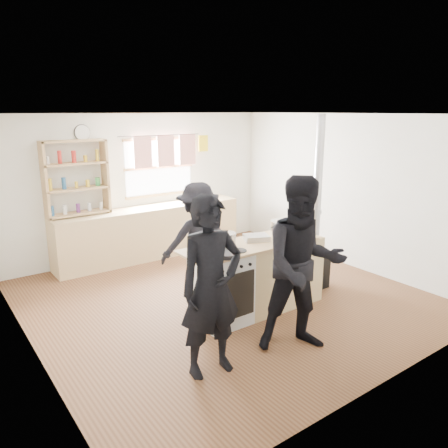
{
  "coord_description": "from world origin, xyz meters",
  "views": [
    {
      "loc": [
        -3.32,
        -4.58,
        2.55
      ],
      "look_at": [
        -0.08,
        -0.1,
        1.1
      ],
      "focal_mm": 35.0,
      "sensor_mm": 36.0,
      "label": 1
    }
  ],
  "objects_px": {
    "skillet_greens": "(226,254)",
    "cooking_island": "(258,276)",
    "person_near_right": "(303,265)",
    "stockpot_counter": "(281,227)",
    "roast_tray": "(256,237)",
    "stockpot_stove": "(226,240)",
    "person_far": "(198,240)",
    "bread_board": "(299,229)",
    "thermos": "(195,192)",
    "flue_heater": "(315,245)",
    "person_near_left": "(211,287)"
  },
  "relations": [
    {
      "from": "skillet_greens",
      "to": "person_near_left",
      "type": "relative_size",
      "value": 0.21
    },
    {
      "from": "person_near_right",
      "to": "stockpot_counter",
      "type": "bearing_deg",
      "value": 85.11
    },
    {
      "from": "stockpot_stove",
      "to": "skillet_greens",
      "type": "bearing_deg",
      "value": -125.71
    },
    {
      "from": "thermos",
      "to": "cooking_island",
      "type": "distance_m",
      "value": 2.94
    },
    {
      "from": "stockpot_stove",
      "to": "thermos",
      "type": "bearing_deg",
      "value": 64.95
    },
    {
      "from": "stockpot_counter",
      "to": "person_far",
      "type": "relative_size",
      "value": 0.17
    },
    {
      "from": "stockpot_counter",
      "to": "person_near_right",
      "type": "xyz_separation_m",
      "value": [
        -0.69,
        -1.09,
        -0.07
      ]
    },
    {
      "from": "person_near_right",
      "to": "roast_tray",
      "type": "bearing_deg",
      "value": 104.48
    },
    {
      "from": "roast_tray",
      "to": "bread_board",
      "type": "bearing_deg",
      "value": -4.24
    },
    {
      "from": "stockpot_counter",
      "to": "bread_board",
      "type": "height_order",
      "value": "stockpot_counter"
    },
    {
      "from": "bread_board",
      "to": "person_near_right",
      "type": "distance_m",
      "value": 1.4
    },
    {
      "from": "thermos",
      "to": "flue_heater",
      "type": "height_order",
      "value": "flue_heater"
    },
    {
      "from": "flue_heater",
      "to": "person_far",
      "type": "relative_size",
      "value": 1.55
    },
    {
      "from": "thermos",
      "to": "roast_tray",
      "type": "xyz_separation_m",
      "value": [
        -0.79,
        -2.7,
        -0.09
      ]
    },
    {
      "from": "stockpot_stove",
      "to": "flue_heater",
      "type": "bearing_deg",
      "value": 0.84
    },
    {
      "from": "skillet_greens",
      "to": "flue_heater",
      "type": "height_order",
      "value": "flue_heater"
    },
    {
      "from": "cooking_island",
      "to": "skillet_greens",
      "type": "xyz_separation_m",
      "value": [
        -0.67,
        -0.22,
        0.49
      ]
    },
    {
      "from": "bread_board",
      "to": "person_near_left",
      "type": "xyz_separation_m",
      "value": [
        -2.01,
        -0.82,
        -0.08
      ]
    },
    {
      "from": "stockpot_counter",
      "to": "person_far",
      "type": "distance_m",
      "value": 1.14
    },
    {
      "from": "person_near_left",
      "to": "skillet_greens",
      "type": "bearing_deg",
      "value": 49.0
    },
    {
      "from": "cooking_island",
      "to": "bread_board",
      "type": "bearing_deg",
      "value": 1.29
    },
    {
      "from": "person_near_right",
      "to": "skillet_greens",
      "type": "bearing_deg",
      "value": 146.86
    },
    {
      "from": "stockpot_stove",
      "to": "person_near_right",
      "type": "xyz_separation_m",
      "value": [
        0.22,
        -1.08,
        -0.06
      ]
    },
    {
      "from": "stockpot_counter",
      "to": "person_far",
      "type": "xyz_separation_m",
      "value": [
        -0.83,
        0.75,
        -0.22
      ]
    },
    {
      "from": "roast_tray",
      "to": "person_far",
      "type": "distance_m",
      "value": 0.88
    },
    {
      "from": "thermos",
      "to": "stockpot_counter",
      "type": "xyz_separation_m",
      "value": [
        -0.34,
        -2.68,
        -0.04
      ]
    },
    {
      "from": "roast_tray",
      "to": "stockpot_counter",
      "type": "relative_size",
      "value": 1.34
    },
    {
      "from": "thermos",
      "to": "cooking_island",
      "type": "bearing_deg",
      "value": -106.13
    },
    {
      "from": "flue_heater",
      "to": "bread_board",
      "type": "bearing_deg",
      "value": -168.16
    },
    {
      "from": "skillet_greens",
      "to": "cooking_island",
      "type": "bearing_deg",
      "value": 18.08
    },
    {
      "from": "bread_board",
      "to": "skillet_greens",
      "type": "bearing_deg",
      "value": -170.45
    },
    {
      "from": "stockpot_stove",
      "to": "stockpot_counter",
      "type": "bearing_deg",
      "value": 0.39
    },
    {
      "from": "thermos",
      "to": "flue_heater",
      "type": "distance_m",
      "value": 2.72
    },
    {
      "from": "cooking_island",
      "to": "stockpot_stove",
      "type": "relative_size",
      "value": 8.15
    },
    {
      "from": "bread_board",
      "to": "flue_heater",
      "type": "distance_m",
      "value": 0.55
    },
    {
      "from": "stockpot_stove",
      "to": "person_far",
      "type": "relative_size",
      "value": 0.15
    },
    {
      "from": "skillet_greens",
      "to": "person_near_left",
      "type": "bearing_deg",
      "value": -136.28
    },
    {
      "from": "skillet_greens",
      "to": "person_near_right",
      "type": "distance_m",
      "value": 0.89
    },
    {
      "from": "person_near_left",
      "to": "cooking_island",
      "type": "bearing_deg",
      "value": 37.33
    },
    {
      "from": "cooking_island",
      "to": "flue_heater",
      "type": "xyz_separation_m",
      "value": [
        1.16,
        0.11,
        0.18
      ]
    },
    {
      "from": "skillet_greens",
      "to": "stockpot_counter",
      "type": "bearing_deg",
      "value": 15.26
    },
    {
      "from": "bread_board",
      "to": "person_far",
      "type": "xyz_separation_m",
      "value": [
        -1.11,
        0.82,
        -0.17
      ]
    },
    {
      "from": "cooking_island",
      "to": "bread_board",
      "type": "distance_m",
      "value": 0.89
    },
    {
      "from": "skillet_greens",
      "to": "flue_heater",
      "type": "relative_size",
      "value": 0.15
    },
    {
      "from": "skillet_greens",
      "to": "bread_board",
      "type": "height_order",
      "value": "bread_board"
    },
    {
      "from": "roast_tray",
      "to": "flue_heater",
      "type": "xyz_separation_m",
      "value": [
        1.15,
        0.04,
        -0.32
      ]
    },
    {
      "from": "thermos",
      "to": "skillet_greens",
      "type": "height_order",
      "value": "thermos"
    },
    {
      "from": "person_near_right",
      "to": "flue_heater",
      "type": "bearing_deg",
      "value": 66.04
    },
    {
      "from": "thermos",
      "to": "person_near_left",
      "type": "distance_m",
      "value": 4.14
    },
    {
      "from": "stockpot_stove",
      "to": "cooking_island",
      "type": "bearing_deg",
      "value": -10.3
    }
  ]
}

